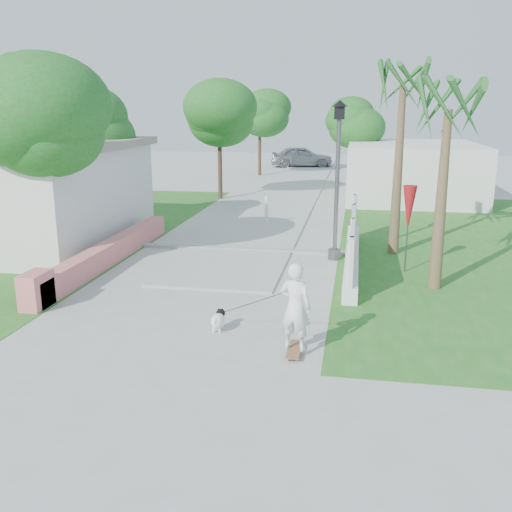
% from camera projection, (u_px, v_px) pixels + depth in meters
% --- Properties ---
extents(ground, '(90.00, 90.00, 0.00)m').
position_uv_depth(ground, '(180.00, 321.00, 11.68)').
color(ground, '#B7B7B2').
rests_on(ground, ground).
extents(path_strip, '(3.20, 36.00, 0.06)m').
position_uv_depth(path_strip, '(292.00, 188.00, 30.73)').
color(path_strip, '#B7B7B2').
rests_on(path_strip, ground).
extents(curb, '(6.50, 0.25, 0.10)m').
position_uv_depth(curb, '(239.00, 249.00, 17.39)').
color(curb, '#999993').
rests_on(curb, ground).
extents(grass_left, '(8.00, 20.00, 0.01)m').
position_uv_depth(grass_left, '(60.00, 229.00, 20.49)').
color(grass_left, '#276B22').
rests_on(grass_left, ground).
extents(grass_right, '(8.00, 20.00, 0.01)m').
position_uv_depth(grass_right, '(467.00, 245.00, 18.12)').
color(grass_right, '#276B22').
rests_on(grass_right, ground).
extents(pink_wall, '(0.45, 8.20, 0.80)m').
position_uv_depth(pink_wall, '(103.00, 256.00, 15.55)').
color(pink_wall, '#DE7A72').
rests_on(pink_wall, ground).
extents(lattice_fence, '(0.35, 7.00, 1.50)m').
position_uv_depth(lattice_fence, '(352.00, 246.00, 15.74)').
color(lattice_fence, white).
rests_on(lattice_fence, ground).
extents(building_right, '(6.00, 8.00, 2.60)m').
position_uv_depth(building_right, '(411.00, 171.00, 27.49)').
color(building_right, silver).
rests_on(building_right, ground).
extents(street_lamp, '(0.44, 0.44, 4.44)m').
position_uv_depth(street_lamp, '(337.00, 175.00, 15.82)').
color(street_lamp, '#59595E').
rests_on(street_lamp, ground).
extents(bollard, '(0.14, 0.14, 1.09)m').
position_uv_depth(bollard, '(267.00, 210.00, 21.03)').
color(bollard, white).
rests_on(bollard, ground).
extents(patio_umbrella, '(0.36, 0.36, 2.30)m').
position_uv_depth(patio_umbrella, '(409.00, 209.00, 14.73)').
color(patio_umbrella, '#59595E').
rests_on(patio_umbrella, ground).
extents(tree_left_near, '(3.60, 3.60, 5.28)m').
position_uv_depth(tree_left_near, '(40.00, 125.00, 14.32)').
color(tree_left_near, '#4C3826').
rests_on(tree_left_near, ground).
extents(tree_left_mid, '(3.20, 3.20, 4.85)m').
position_uv_depth(tree_left_mid, '(99.00, 130.00, 19.81)').
color(tree_left_mid, '#4C3826').
rests_on(tree_left_mid, ground).
extents(tree_path_left, '(3.40, 3.40, 5.23)m').
position_uv_depth(tree_path_left, '(220.00, 117.00, 26.45)').
color(tree_path_left, '#4C3826').
rests_on(tree_path_left, ground).
extents(tree_path_right, '(3.00, 3.00, 4.79)m').
position_uv_depth(tree_path_right, '(355.00, 123.00, 29.30)').
color(tree_path_right, '#4C3826').
rests_on(tree_path_right, ground).
extents(tree_path_far, '(3.20, 3.20, 5.17)m').
position_uv_depth(tree_path_far, '(260.00, 115.00, 35.95)').
color(tree_path_far, '#4C3826').
rests_on(tree_path_far, ground).
extents(palm_far, '(1.80, 1.80, 5.30)m').
position_uv_depth(palm_far, '(402.00, 98.00, 15.97)').
color(palm_far, brown).
rests_on(palm_far, ground).
extents(palm_near, '(1.80, 1.80, 4.70)m').
position_uv_depth(palm_near, '(448.00, 120.00, 12.82)').
color(palm_near, brown).
rests_on(palm_near, ground).
extents(skateboarder, '(1.92, 1.44, 1.68)m').
position_uv_depth(skateboarder, '(260.00, 305.00, 10.42)').
color(skateboarder, '#965F3C').
rests_on(skateboarder, ground).
extents(dog, '(0.27, 0.60, 0.41)m').
position_uv_depth(dog, '(218.00, 320.00, 11.12)').
color(dog, white).
rests_on(dog, ground).
extents(parked_car, '(4.69, 2.41, 1.53)m').
position_uv_depth(parked_car, '(302.00, 157.00, 41.84)').
color(parked_car, '#A2A4AA').
rests_on(parked_car, ground).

